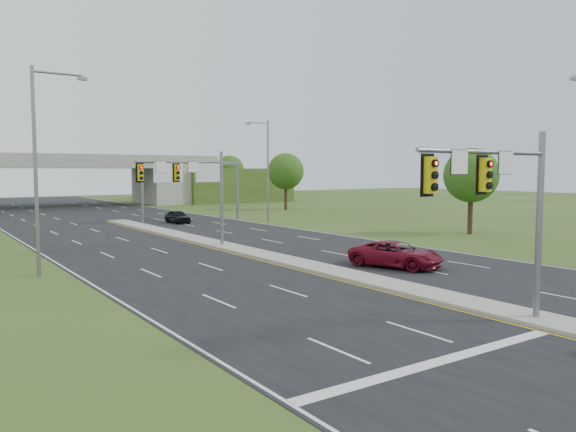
# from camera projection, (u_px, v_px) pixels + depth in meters

# --- Properties ---
(ground) EXTENTS (240.00, 240.00, 0.00)m
(ground) POSITION_uv_depth(u_px,v_px,m) (536.00, 321.00, 20.85)
(ground) COLOR #354A1A
(ground) RESTS_ON ground
(road) EXTENTS (24.00, 160.00, 0.02)m
(road) POSITION_uv_depth(u_px,v_px,m) (169.00, 234.00, 49.66)
(road) COLOR black
(road) RESTS_ON ground
(median) EXTENTS (2.00, 54.00, 0.16)m
(median) POSITION_uv_depth(u_px,v_px,m) (235.00, 248.00, 39.77)
(median) COLOR gray
(median) RESTS_ON road
(lane_markings) EXTENTS (23.72, 160.00, 0.01)m
(lane_markings) POSITION_uv_depth(u_px,v_px,m) (192.00, 241.00, 44.31)
(lane_markings) COLOR gold
(lane_markings) RESTS_ON road
(signal_mast_near) EXTENTS (6.62, 0.60, 7.00)m
(signal_mast_near) POSITION_uv_depth(u_px,v_px,m) (504.00, 196.00, 19.14)
(signal_mast_near) COLOR slate
(signal_mast_near) RESTS_ON ground
(signal_mast_far) EXTENTS (6.62, 0.60, 7.00)m
(signal_mast_far) POSITION_uv_depth(u_px,v_px,m) (194.00, 183.00, 39.72)
(signal_mast_far) COLOR slate
(signal_mast_far) RESTS_ON ground
(sign_gantry) EXTENTS (11.58, 0.44, 6.67)m
(sign_gantry) POSITION_uv_depth(u_px,v_px,m) (191.00, 174.00, 61.16)
(sign_gantry) COLOR slate
(sign_gantry) RESTS_ON ground
(overpass) EXTENTS (80.00, 14.00, 8.10)m
(overpass) POSITION_uv_depth(u_px,v_px,m) (55.00, 184.00, 86.42)
(overpass) COLOR gray
(overpass) RESTS_ON ground
(lightpole_l_mid) EXTENTS (2.85, 0.25, 11.00)m
(lightpole_l_mid) POSITION_uv_depth(u_px,v_px,m) (39.00, 161.00, 29.35)
(lightpole_l_mid) COLOR slate
(lightpole_l_mid) RESTS_ON ground
(lightpole_r_far) EXTENTS (2.85, 0.25, 11.00)m
(lightpole_r_far) POSITION_uv_depth(u_px,v_px,m) (266.00, 166.00, 60.76)
(lightpole_r_far) COLOR slate
(lightpole_r_far) RESTS_ON ground
(tree_r_near) EXTENTS (4.80, 4.80, 7.60)m
(tree_r_near) POSITION_uv_depth(u_px,v_px,m) (471.00, 175.00, 49.26)
(tree_r_near) COLOR #382316
(tree_r_near) RESTS_ON ground
(tree_r_mid) EXTENTS (5.20, 5.20, 8.12)m
(tree_r_mid) POSITION_uv_depth(u_px,v_px,m) (286.00, 171.00, 80.30)
(tree_r_mid) COLOR #382316
(tree_r_mid) RESTS_ON ground
(tree_back_c) EXTENTS (5.60, 5.60, 8.32)m
(tree_back_c) POSITION_uv_depth(u_px,v_px,m) (167.00, 171.00, 111.28)
(tree_back_c) COLOR #382316
(tree_back_c) RESTS_ON ground
(tree_back_d) EXTENTS (6.00, 6.00, 8.85)m
(tree_back_d) POSITION_uv_depth(u_px,v_px,m) (230.00, 170.00, 119.12)
(tree_back_d) COLOR #382316
(tree_back_d) RESTS_ON ground
(car_far_a) EXTENTS (4.16, 5.92, 1.50)m
(car_far_a) POSITION_uv_depth(u_px,v_px,m) (396.00, 254.00, 32.40)
(car_far_a) COLOR maroon
(car_far_a) RESTS_ON road
(car_far_c) EXTENTS (1.63, 4.05, 1.38)m
(car_far_c) POSITION_uv_depth(u_px,v_px,m) (178.00, 217.00, 59.83)
(car_far_c) COLOR black
(car_far_c) RESTS_ON road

